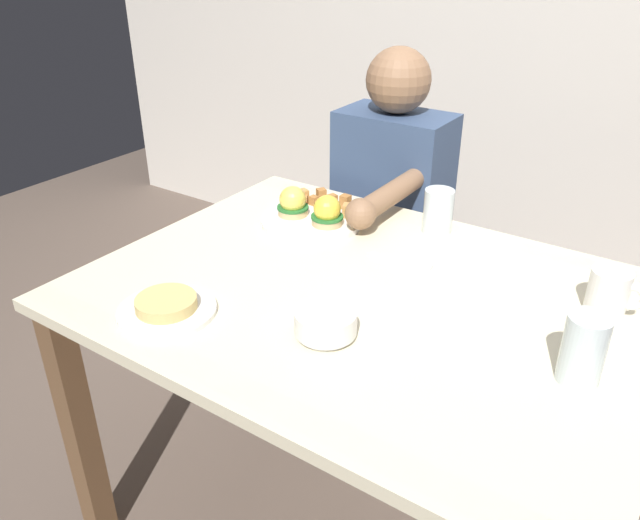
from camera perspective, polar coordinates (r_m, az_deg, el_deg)
dining_table at (r=1.41m, az=4.03°, el=-6.53°), size 1.20×0.90×0.74m
eggs_benedict_plate at (r=1.65m, az=-0.76°, el=4.33°), size 0.27×0.27×0.09m
fruit_bowl at (r=1.19m, az=0.55°, el=-5.75°), size 0.12×0.12×0.05m
coffee_mug at (r=1.38m, az=24.90°, el=-2.56°), size 0.11×0.08×0.09m
fork at (r=1.48m, az=7.70°, el=-0.15°), size 0.16×0.03×0.00m
water_glass_near at (r=1.62m, az=10.66°, el=4.13°), size 0.07×0.07×0.11m
water_glass_far at (r=1.16m, az=22.82°, el=-7.85°), size 0.07×0.07×0.13m
side_plate at (r=1.31m, az=-13.81°, el=-4.22°), size 0.20×0.20×0.04m
diner_person at (r=1.98m, az=6.20°, el=4.59°), size 0.34×0.54×1.14m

